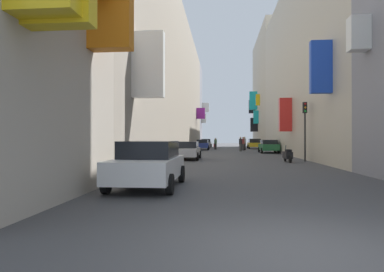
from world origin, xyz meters
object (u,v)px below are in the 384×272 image
at_px(parked_car_white, 149,163).
at_px(parked_car_silver, 187,150).
at_px(pedestrian_near_left, 216,144).
at_px(traffic_light_near_corner, 305,121).
at_px(scooter_blue, 243,146).
at_px(parked_car_blue, 202,144).
at_px(pedestrian_mid_street, 241,144).
at_px(scooter_red, 215,146).
at_px(parked_car_green, 269,146).
at_px(pedestrian_near_right, 245,143).
at_px(parked_car_yellow, 254,144).
at_px(parked_car_grey, 206,143).
at_px(scooter_black, 288,155).
at_px(pedestrian_crossing, 243,144).

xyz_separation_m(parked_car_white, parked_car_silver, (-0.24, 13.96, -0.07)).
bearing_deg(pedestrian_near_left, traffic_light_near_corner, -74.18).
xyz_separation_m(parked_car_white, scooter_blue, (5.70, 39.97, -0.32)).
distance_m(parked_car_white, parked_car_blue, 34.04).
height_order(pedestrian_mid_street, traffic_light_near_corner, traffic_light_near_corner).
height_order(pedestrian_near_left, traffic_light_near_corner, traffic_light_near_corner).
height_order(parked_car_blue, scooter_red, parked_car_blue).
relative_size(parked_car_green, pedestrian_near_right, 2.22).
distance_m(parked_car_blue, parked_car_yellow, 9.37).
distance_m(scooter_blue, pedestrian_near_right, 6.58).
xyz_separation_m(parked_car_grey, scooter_red, (1.74, -7.90, -0.30)).
distance_m(parked_car_yellow, traffic_light_near_corner, 27.22).
bearing_deg(scooter_black, parked_car_silver, 162.51).
xyz_separation_m(parked_car_green, traffic_light_near_corner, (0.62, -12.93, 2.03)).
bearing_deg(parked_car_green, pedestrian_near_right, 104.00).
xyz_separation_m(parked_car_silver, pedestrian_crossing, (5.41, 18.25, 0.17)).
height_order(scooter_blue, pedestrian_mid_street, pedestrian_mid_street).
distance_m(parked_car_silver, scooter_black, 7.35).
bearing_deg(pedestrian_crossing, parked_car_silver, -106.51).
xyz_separation_m(parked_car_silver, pedestrian_near_left, (1.75, 21.55, 0.10)).
height_order(parked_car_green, scooter_red, parked_car_green).
bearing_deg(parked_car_silver, parked_car_green, 55.93).
bearing_deg(traffic_light_near_corner, parked_car_white, -123.04).
distance_m(parked_car_green, parked_car_silver, 13.71).
xyz_separation_m(parked_car_blue, pedestrian_near_right, (5.68, -0.63, 0.16)).
distance_m(parked_car_green, pedestrian_mid_street, 4.93).
distance_m(parked_car_yellow, pedestrian_crossing, 7.64).
xyz_separation_m(parked_car_silver, scooter_black, (7.01, -2.21, -0.26)).
distance_m(scooter_red, pedestrian_crossing, 7.61).
bearing_deg(parked_car_white, pedestrian_mid_street, 80.99).
bearing_deg(parked_car_grey, scooter_blue, -47.99).
relative_size(parked_car_silver, pedestrian_near_right, 2.40).
bearing_deg(pedestrian_crossing, pedestrian_near_right, 77.92).
bearing_deg(pedestrian_near_left, parked_car_green, -59.80).
height_order(scooter_black, pedestrian_crossing, pedestrian_crossing).
bearing_deg(parked_car_white, scooter_blue, 81.89).
relative_size(scooter_red, pedestrian_crossing, 1.08).
xyz_separation_m(parked_car_silver, scooter_red, (1.63, 24.84, -0.26)).
bearing_deg(parked_car_blue, traffic_light_near_corner, -68.98).
bearing_deg(pedestrian_near_right, scooter_red, 126.83).
bearing_deg(pedestrian_mid_street, parked_car_yellow, 75.24).
height_order(parked_car_blue, traffic_light_near_corner, traffic_light_near_corner).
bearing_deg(parked_car_green, parked_car_yellow, 90.44).
bearing_deg(parked_car_yellow, pedestrian_mid_street, -104.76).
bearing_deg(scooter_blue, parked_car_green, -83.21).
relative_size(parked_car_grey, scooter_blue, 2.39).
height_order(parked_car_white, pedestrian_crossing, pedestrian_crossing).
bearing_deg(parked_car_blue, pedestrian_near_right, -6.33).
bearing_deg(pedestrian_mid_street, pedestrian_crossing, 79.83).
xyz_separation_m(parked_car_yellow, pedestrian_mid_street, (-2.67, -10.14, 0.09)).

